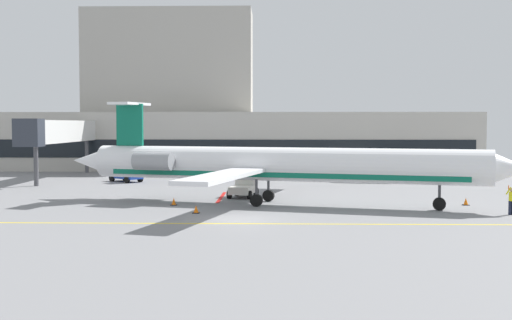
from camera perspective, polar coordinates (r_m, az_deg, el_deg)
The scene contains 12 objects.
ground at distance 41.12m, azimuth -1.77°, elevation -5.31°, with size 120.00×120.00×0.11m.
terminal_building at distance 87.35m, azimuth -4.07°, elevation 3.88°, with size 64.47×12.18×21.36m.
jet_bridge_west at distance 72.95m, azimuth -16.85°, elevation 2.37°, with size 2.40×21.27×6.52m.
regional_jet at distance 48.43m, azimuth 1.65°, elevation -0.42°, with size 34.26×25.59×7.72m.
baggage_tug at distance 68.44m, azimuth -11.16°, elevation -1.09°, with size 3.95×3.80×2.16m.
pushback_tractor at distance 53.32m, azimuth -1.08°, elevation -2.33°, with size 2.53×3.38×1.95m.
belt_loader at distance 67.35m, azimuth -3.72°, elevation -1.17°, with size 3.31×3.19×2.03m.
fuel_tank at distance 68.39m, azimuth 10.42°, elevation -0.72°, with size 6.61×3.02×2.54m.
marshaller at distance 46.25m, azimuth 21.53°, elevation -3.27°, with size 0.83×0.34×1.96m.
safety_cone_alpha at distance 44.07m, azimuth -5.29°, elevation -4.36°, with size 0.47×0.47×0.55m.
safety_cone_bravo at distance 50.61m, azimuth 17.96°, elevation -3.52°, with size 0.47×0.47×0.55m.
safety_cone_charlie at distance 48.55m, azimuth -7.24°, elevation -3.67°, with size 0.47×0.47×0.55m.
Camera 1 is at (2.36, -40.60, 6.04)m, focal length 45.51 mm.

